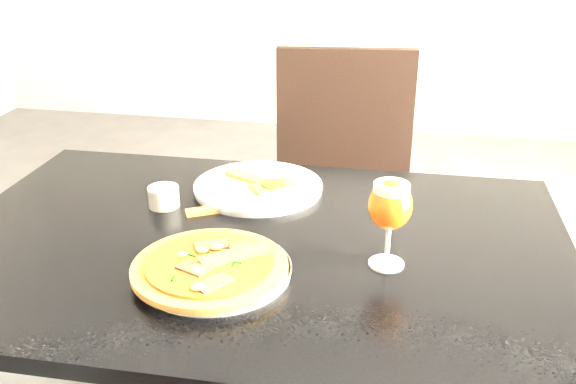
% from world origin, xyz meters
% --- Properties ---
extents(dining_table, '(1.21, 0.82, 0.75)m').
position_xyz_m(dining_table, '(0.02, 0.01, 0.66)').
color(dining_table, black).
rests_on(dining_table, ground).
extents(chair_far, '(0.49, 0.49, 0.95)m').
position_xyz_m(chair_far, '(0.12, 0.73, 0.52)').
color(chair_far, black).
rests_on(chair_far, ground).
extents(plate_main, '(0.27, 0.27, 0.01)m').
position_xyz_m(plate_main, '(-0.01, -0.12, 0.76)').
color(plate_main, white).
rests_on(plate_main, dining_table).
extents(pizza, '(0.27, 0.27, 0.03)m').
position_xyz_m(pizza, '(-0.02, -0.14, 0.77)').
color(pizza, '#A06326').
rests_on(pizza, plate_main).
extents(plate_second, '(0.30, 0.30, 0.02)m').
position_xyz_m(plate_second, '(-0.02, 0.24, 0.76)').
color(plate_second, white).
rests_on(plate_second, dining_table).
extents(crust_scraps, '(0.18, 0.13, 0.01)m').
position_xyz_m(crust_scraps, '(-0.00, 0.23, 0.77)').
color(crust_scraps, '#A06326').
rests_on(crust_scraps, plate_second).
extents(loose_crust, '(0.11, 0.08, 0.01)m').
position_xyz_m(loose_crust, '(-0.09, 0.11, 0.75)').
color(loose_crust, '#A06326').
rests_on(loose_crust, dining_table).
extents(sauce_cup, '(0.07, 0.07, 0.04)m').
position_xyz_m(sauce_cup, '(-0.20, 0.12, 0.77)').
color(sauce_cup, beige).
rests_on(sauce_cup, dining_table).
extents(beer_glass, '(0.08, 0.08, 0.16)m').
position_xyz_m(beer_glass, '(0.28, -0.04, 0.87)').
color(beer_glass, silver).
rests_on(beer_glass, dining_table).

